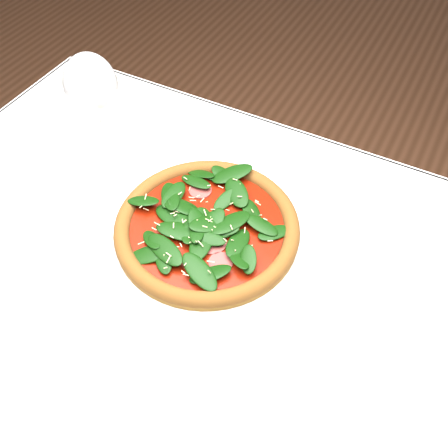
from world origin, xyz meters
The scene contains 5 objects.
ground centered at (0.00, 0.00, 0.00)m, with size 6.00×6.00×0.00m, color brown.
dining_table centered at (0.00, 0.00, 0.65)m, with size 1.21×0.81×0.75m.
plate centered at (-0.03, 0.07, 0.76)m, with size 0.36×0.36×0.02m.
pizza centered at (-0.03, 0.07, 0.78)m, with size 0.37×0.37×0.04m.
wine_glass centered at (-0.30, 0.14, 0.91)m, with size 0.09×0.09×0.23m.
Camera 1 is at (0.24, -0.39, 1.42)m, focal length 40.00 mm.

